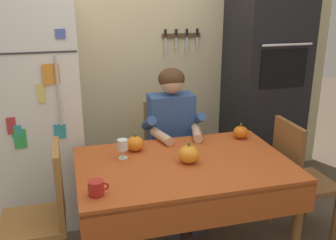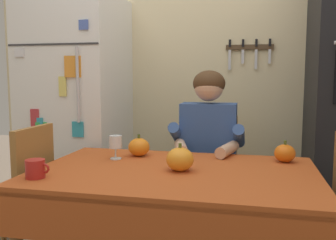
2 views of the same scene
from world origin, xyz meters
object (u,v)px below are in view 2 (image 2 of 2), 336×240
pumpkin_large (285,153)px  pumpkin_medium (180,159)px  wine_glass (115,143)px  pumpkin_small (139,147)px  refrigerator (78,116)px  seated_person (207,149)px  dining_table (174,187)px  chair_left_side (20,200)px  coffee_mug (36,169)px  chair_behind_person (210,176)px

pumpkin_large → pumpkin_medium: bearing=-148.7°
wine_glass → pumpkin_large: wine_glass is taller
pumpkin_medium → pumpkin_small: pumpkin_medium is taller
refrigerator → pumpkin_small: refrigerator is taller
pumpkin_small → seated_person: bearing=39.6°
dining_table → pumpkin_medium: (0.03, 0.01, 0.14)m
chair_left_side → pumpkin_large: bearing=11.0°
coffee_mug → wine_glass: wine_glass is taller
refrigerator → seated_person: 1.09m
wine_glass → pumpkin_large: size_ratio=1.13×
chair_behind_person → seated_person: size_ratio=0.75×
dining_table → pumpkin_medium: bearing=18.5°
seated_person → chair_left_side: (-0.99, -0.56, -0.23)m
seated_person → wine_glass: seated_person is taller
refrigerator → chair_behind_person: refrigerator is taller
chair_left_side → wine_glass: 0.63m
seated_person → chair_left_side: 1.16m
refrigerator → chair_behind_person: (1.04, -0.09, -0.39)m
refrigerator → pumpkin_medium: 1.32m
refrigerator → dining_table: refrigerator is taller
refrigerator → pumpkin_medium: size_ratio=12.95×
seated_person → coffee_mug: size_ratio=10.68×
wine_glass → seated_person: bearing=41.3°
seated_person → wine_glass: size_ratio=9.23×
dining_table → chair_left_side: size_ratio=1.51×
pumpkin_small → chair_behind_person: bearing=53.3°
chair_behind_person → chair_left_side: same height
coffee_mug → pumpkin_large: bearing=27.3°
pumpkin_large → pumpkin_small: (-0.82, -0.03, 0.00)m
dining_table → seated_person: bearing=81.2°
chair_left_side → chair_behind_person: bearing=37.0°
chair_behind_person → seated_person: bearing=-90.0°
chair_behind_person → pumpkin_large: size_ratio=7.80×
pumpkin_medium → dining_table: bearing=-161.5°
pumpkin_large → chair_behind_person: bearing=134.4°
wine_glass → pumpkin_small: size_ratio=1.06×
wine_glass → chair_behind_person: bearing=52.0°
pumpkin_medium → pumpkin_small: bearing=136.1°
chair_left_side → wine_glass: chair_left_side is taller
wine_glass → pumpkin_small: 0.16m
seated_person → wine_glass: 0.63m
refrigerator → wine_glass: refrigerator is taller
chair_behind_person → dining_table: bearing=-96.7°
refrigerator → pumpkin_large: 1.60m
coffee_mug → wine_glass: bearing=64.4°
dining_table → wine_glass: bearing=153.1°
chair_left_side → pumpkin_small: (0.63, 0.26, 0.28)m
pumpkin_small → pumpkin_medium: bearing=-43.9°
chair_left_side → wine_glass: (0.52, 0.15, 0.32)m
chair_left_side → pumpkin_small: size_ratio=7.27×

